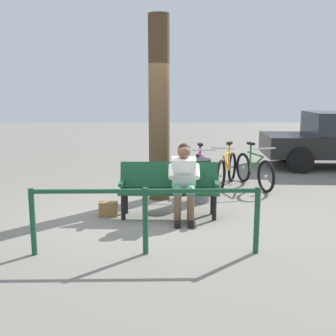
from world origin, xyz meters
name	(u,v)px	position (x,y,z in m)	size (l,w,h in m)	color
ground_plane	(151,216)	(0.00, 0.00, 0.00)	(40.00, 40.00, 0.00)	slate
bench	(169,185)	(-0.30, -0.02, 0.51)	(1.63, 0.59, 0.87)	#194C2D
person_reading	(184,178)	(-0.53, 0.16, 0.66)	(0.51, 0.78, 1.20)	white
handbag	(108,209)	(0.69, -0.01, 0.12)	(0.30, 0.14, 0.24)	olive
tree_trunk	(159,110)	(-0.17, -1.11, 1.68)	(0.39, 0.39, 3.36)	#4C3823
litter_bin	(200,180)	(-0.90, -0.84, 0.40)	(0.41, 0.41, 0.80)	slate
bicycle_black	(254,170)	(-2.19, -1.96, 0.36)	(0.55, 1.65, 0.94)	black
bicycle_purple	(227,170)	(-1.63, -2.05, 0.36)	(0.76, 1.56, 0.94)	black
bicycle_red	(201,172)	(-1.05, -1.84, 0.36)	(0.48, 1.68, 0.94)	black
railing_fence	(145,209)	(0.07, 1.59, 0.58)	(2.85, 0.14, 0.85)	#194C2D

